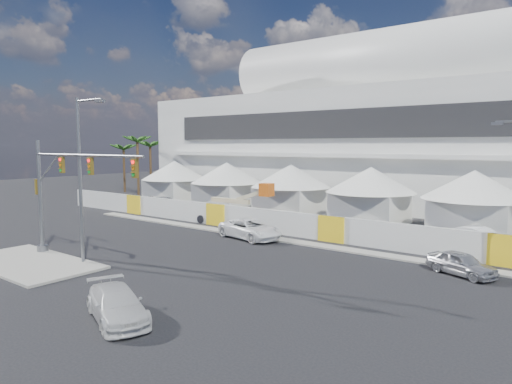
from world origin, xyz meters
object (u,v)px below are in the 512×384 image
Objects in this scene: traffic_mast at (58,191)px; pickup_near at (117,304)px; streetlight_median at (82,169)px; sedan_silver at (461,264)px; lot_car_a at (480,238)px; lot_car_c at (166,204)px; boom_lift at (225,212)px; pickup_curb at (250,229)px.

pickup_near is at bearing -19.57° from traffic_mast.
traffic_mast is at bearing -178.40° from streetlight_median.
lot_car_a is (-0.64, 8.02, 0.09)m from sedan_silver.
streetlight_median is at bearing 157.56° from lot_car_a.
boom_lift is at bearing -119.15° from lot_car_c.
lot_car_c is 0.46× the size of traffic_mast.
sedan_silver is at bearing -8.88° from pickup_near.
streetlight_median is (-9.25, 4.33, 5.29)m from pickup_near.
sedan_silver is 15.99m from pickup_curb.
lot_car_a is (9.33, 24.14, 0.08)m from pickup_near.
streetlight_median reaches higher than pickup_curb.
sedan_silver is 25.23m from traffic_mast.
streetlight_median reaches higher than pickup_near.
traffic_mast is (-21.94, -11.87, 3.78)m from sedan_silver.
streetlight_median is at bearing -82.89° from boom_lift.
pickup_near is at bearing -151.28° from lot_car_c.
sedan_silver is 22.54m from boom_lift.
pickup_near is at bearing -62.49° from boom_lift.
lot_car_c is 11.46m from boom_lift.
pickup_near is (-9.97, -16.12, 0.01)m from sedan_silver.
pickup_curb reaches higher than lot_car_c.
lot_car_a reaches higher than pickup_near.
boom_lift reaches higher than pickup_near.
traffic_mast is at bearing -92.29° from boom_lift.
sedan_silver is 18.95m from pickup_near.
boom_lift is at bearing 119.71° from lot_car_a.
streetlight_median is (-18.58, -19.82, 5.21)m from lot_car_a.
boom_lift is (11.17, -2.57, 0.33)m from lot_car_c.
boom_lift is (-12.09, 20.75, 0.41)m from pickup_near.
pickup_near is 13.25m from traffic_mast.
boom_lift is at bearing 53.07° from pickup_near.
lot_car_a is 29.37m from traffic_mast.
lot_car_c is at bearing 164.34° from boom_lift.
boom_lift reaches higher than sedan_silver.
pickup_near is 0.47× the size of streetlight_median.
lot_car_c reaches higher than pickup_near.
lot_car_c is at bearing 67.77° from pickup_near.
lot_car_c is (-23.26, 23.32, 0.08)m from pickup_near.
pickup_curb is at bearing 75.48° from streetlight_median.
lot_car_c is (-32.59, -0.82, 0.00)m from lot_car_a.
pickup_curb is 17.88m from pickup_near.
boom_lift reaches higher than pickup_curb.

